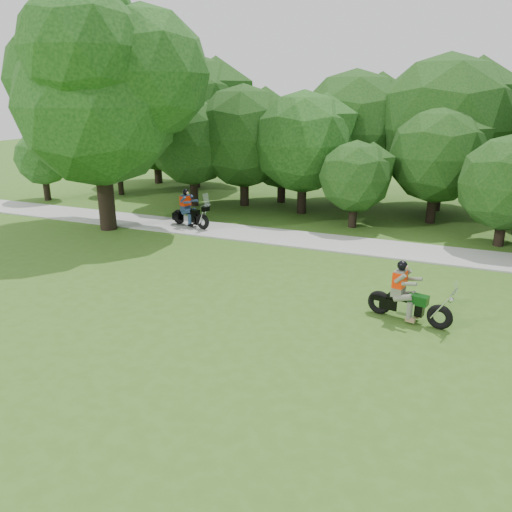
% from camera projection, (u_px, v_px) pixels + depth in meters
% --- Properties ---
extents(ground, '(100.00, 100.00, 0.00)m').
position_uv_depth(ground, '(297.00, 339.00, 11.64)').
color(ground, '#37601B').
rests_on(ground, ground).
extents(walkway, '(60.00, 2.20, 0.06)m').
position_uv_depth(walkway, '(363.00, 246.00, 18.66)').
color(walkway, '#A3A39E').
rests_on(walkway, ground).
extents(tree_line, '(39.91, 11.95, 7.71)m').
position_uv_depth(tree_line, '(431.00, 136.00, 22.89)').
color(tree_line, black).
rests_on(tree_line, ground).
extents(big_tree_west, '(8.64, 6.56, 9.96)m').
position_uv_depth(big_tree_west, '(101.00, 86.00, 19.71)').
color(big_tree_west, black).
rests_on(big_tree_west, ground).
extents(chopper_motorcycle, '(2.15, 0.85, 1.55)m').
position_uv_depth(chopper_motorcycle, '(405.00, 299.00, 12.47)').
color(chopper_motorcycle, black).
rests_on(chopper_motorcycle, ground).
extents(touring_motorcycle, '(2.06, 1.02, 1.59)m').
position_uv_depth(touring_motorcycle, '(188.00, 213.00, 21.21)').
color(touring_motorcycle, black).
rests_on(touring_motorcycle, walkway).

